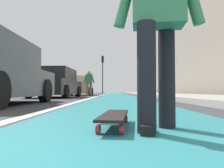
# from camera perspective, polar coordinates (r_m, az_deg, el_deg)

# --- Properties ---
(ground_plane) EXTENTS (80.00, 80.00, 0.00)m
(ground_plane) POSITION_cam_1_polar(r_m,az_deg,el_deg) (10.57, 1.46, -3.62)
(ground_plane) COLOR #38383D
(bike_lane_paint) EXTENTS (56.00, 2.15, 0.00)m
(bike_lane_paint) POSITION_cam_1_polar(r_m,az_deg,el_deg) (24.57, 1.04, -2.67)
(bike_lane_paint) COLOR #237075
(bike_lane_paint) RESTS_ON ground
(lane_stripe_white) EXTENTS (52.00, 0.16, 0.01)m
(lane_stripe_white) POSITION_cam_1_polar(r_m,az_deg,el_deg) (20.60, -2.31, -2.80)
(lane_stripe_white) COLOR silver
(lane_stripe_white) RESTS_ON ground
(sidewalk_curb) EXTENTS (52.00, 3.20, 0.14)m
(sidewalk_curb) POSITION_cam_1_polar(r_m,az_deg,el_deg) (18.89, 11.21, -2.64)
(sidewalk_curb) COLOR #9E9B93
(sidewalk_curb) RESTS_ON ground
(building_facade) EXTENTS (40.00, 1.20, 9.68)m
(building_facade) POSITION_cam_1_polar(r_m,az_deg,el_deg) (23.87, 16.26, 9.06)
(building_facade) COLOR gray
(building_facade) RESTS_ON ground
(skateboard) EXTENTS (0.86, 0.28, 0.11)m
(skateboard) POSITION_cam_1_polar(r_m,az_deg,el_deg) (1.87, 0.60, -8.49)
(skateboard) COLOR red
(skateboard) RESTS_ON ground
(skater_person) EXTENTS (0.44, 0.72, 1.64)m
(skater_person) POSITION_cam_1_polar(r_m,az_deg,el_deg) (1.85, 11.91, 18.03)
(skater_person) COLOR black
(skater_person) RESTS_ON ground
(parked_car_mid) EXTENTS (4.45, 2.03, 1.47)m
(parked_car_mid) POSITION_cam_1_polar(r_m,az_deg,el_deg) (11.40, -14.49, 0.07)
(parked_car_mid) COLOR black
(parked_car_mid) RESTS_ON ground
(parked_car_far) EXTENTS (4.25, 2.00, 1.47)m
(parked_car_far) POSITION_cam_1_polar(r_m,az_deg,el_deg) (17.27, -8.59, -0.64)
(parked_car_far) COLOR tan
(parked_car_far) RESTS_ON ground
(traffic_light) EXTENTS (0.33, 0.28, 4.68)m
(traffic_light) POSITION_cam_1_polar(r_m,az_deg,el_deg) (26.76, -2.48, 4.26)
(traffic_light) COLOR #2D2D2D
(traffic_light) RESTS_ON ground
(pedestrian_distant) EXTENTS (0.47, 0.73, 1.68)m
(pedestrian_distant) POSITION_cam_1_polar(r_m,az_deg,el_deg) (14.28, -6.05, 0.68)
(pedestrian_distant) COLOR brown
(pedestrian_distant) RESTS_ON ground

